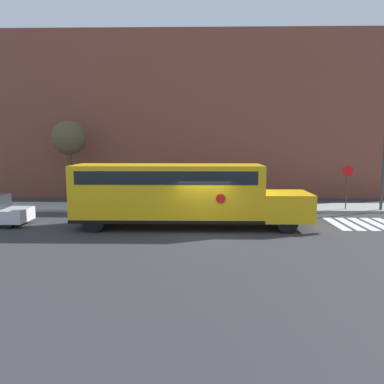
% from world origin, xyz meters
% --- Properties ---
extents(ground_plane, '(60.00, 60.00, 0.00)m').
position_xyz_m(ground_plane, '(0.00, 0.00, 0.00)').
color(ground_plane, '#333335').
extents(sidewalk_strip, '(44.00, 3.00, 0.15)m').
position_xyz_m(sidewalk_strip, '(0.00, 6.50, 0.07)').
color(sidewalk_strip, '#9E9E99').
rests_on(sidewalk_strip, ground).
extents(building_backdrop, '(32.00, 4.00, 12.65)m').
position_xyz_m(building_backdrop, '(0.00, 13.00, 6.33)').
color(building_backdrop, brown).
rests_on(building_backdrop, ground).
extents(crosswalk_stripes, '(4.70, 3.20, 0.01)m').
position_xyz_m(crosswalk_stripes, '(9.15, 2.00, 0.00)').
color(crosswalk_stripes, white).
rests_on(crosswalk_stripes, ground).
extents(school_bus, '(11.76, 2.57, 3.19)m').
position_xyz_m(school_bus, '(-1.27, 0.97, 1.81)').
color(school_bus, yellow).
rests_on(school_bus, ground).
extents(stop_sign, '(0.67, 0.10, 2.87)m').
position_xyz_m(stop_sign, '(8.93, 5.65, 1.88)').
color(stop_sign, '#38383A').
rests_on(stop_sign, ground).
extents(tree_near_sidewalk, '(2.39, 2.39, 5.80)m').
position_xyz_m(tree_near_sidewalk, '(-9.43, 8.77, 4.54)').
color(tree_near_sidewalk, brown).
rests_on(tree_near_sidewalk, ground).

